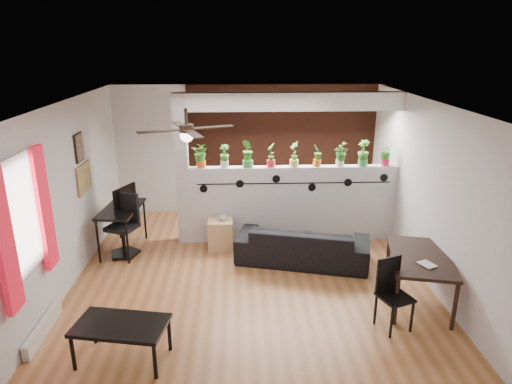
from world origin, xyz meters
The scene contains 30 objects.
room_shell centered at (0.00, 0.00, 1.30)m, with size 6.30×7.10×2.90m.
partition_wall centered at (0.80, 1.50, 0.68)m, with size 3.60×0.18×1.35m, color #BCBCC1.
ceiling_header centered at (0.80, 1.50, 2.45)m, with size 3.60×0.18×0.30m, color white.
pier_column centered at (-1.11, 1.50, 1.30)m, with size 0.22×0.20×2.60m, color #BCBCC1.
brick_panel centered at (0.80, 2.97, 1.30)m, with size 3.90×0.05×2.60m, color #9E462E.
vine_decal centered at (0.80, 1.40, 1.08)m, with size 3.31×0.01×0.30m.
window_assembly centered at (-2.56, -1.20, 1.51)m, with size 0.09×1.30×1.55m.
baseboard_heater centered at (-2.54, -1.20, 0.09)m, with size 0.08×1.00×0.18m, color silver.
corkboard centered at (-2.58, 0.95, 1.35)m, with size 0.03×0.60×0.45m, color olive.
framed_art centered at (-2.58, 0.90, 1.85)m, with size 0.03×0.34×0.44m.
ceiling_fan centered at (-0.80, -0.30, 2.31)m, with size 1.19×1.19×0.43m.
potted_plant_0 centered at (-0.78, 1.50, 1.58)m, with size 0.26×0.23×0.43m.
potted_plant_1 centered at (-0.39, 1.50, 1.56)m, with size 0.22×0.19×0.39m.
potted_plant_2 centered at (0.01, 1.50, 1.60)m, with size 0.25×0.29×0.48m.
potted_plant_3 centered at (0.41, 1.50, 1.57)m, with size 0.17×0.21×0.41m.
potted_plant_4 centered at (0.80, 1.50, 1.58)m, with size 0.24×0.27×0.43m.
potted_plant_5 centered at (1.20, 1.50, 1.56)m, with size 0.24×0.24×0.39m.
potted_plant_6 centered at (1.59, 1.50, 1.56)m, with size 0.19×0.22×0.40m.
potted_plant_7 centered at (1.98, 1.50, 1.59)m, with size 0.29×0.28×0.45m.
potted_plant_8 centered at (2.38, 1.50, 1.56)m, with size 0.24×0.23×0.39m.
sofa centered at (0.86, 0.61, 0.29)m, with size 1.98×0.78×0.58m, color black.
cube_shelf centered at (-0.47, 1.16, 0.26)m, with size 0.42×0.37×0.51m, color tan.
cup centered at (-0.42, 1.16, 0.56)m, with size 0.13×0.13×0.10m, color gray.
computer_desk centered at (-2.11, 1.16, 0.69)m, with size 0.65×1.10×0.76m.
monitor centered at (-2.11, 1.31, 0.86)m, with size 0.05×0.32×0.18m, color black.
office_chair centered at (-2.04, 1.00, 0.45)m, with size 0.56×0.56×1.02m.
dining_table centered at (2.25, -0.65, 0.62)m, with size 1.03×1.40×0.69m.
book centered at (2.15, -0.95, 0.70)m, with size 0.16×0.21×0.02m, color gray.
folding_chair centered at (1.70, -1.16, 0.53)m, with size 0.47×0.47×0.90m.
coffee_table centered at (-1.46, -1.70, 0.42)m, with size 1.08×0.73×0.47m.
Camera 1 is at (-0.16, -6.01, 3.39)m, focal length 32.00 mm.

